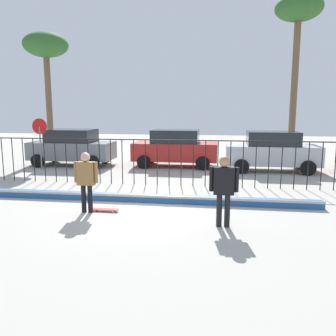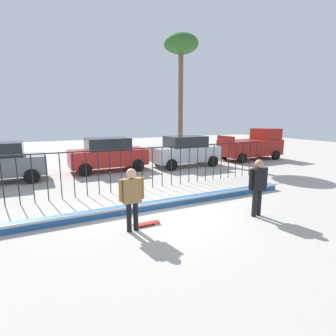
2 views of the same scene
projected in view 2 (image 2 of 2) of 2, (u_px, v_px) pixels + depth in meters
The scene contains 10 objects.
ground_plane at pixel (162, 212), 8.65m from camera, with size 60.00×60.00×0.00m, color #ADA89E.
bowl_coping_ledge at pixel (157, 205), 8.98m from camera, with size 11.00×0.41×0.27m.
perimeter_fence at pixel (132, 165), 11.01m from camera, with size 14.04×0.04×1.79m.
skateboarder at pixel (132, 194), 6.99m from camera, with size 0.70×0.26×1.74m.
skateboard at pixel (146, 224), 7.52m from camera, with size 0.80×0.20×0.07m.
camera_operator at pixel (258, 183), 8.08m from camera, with size 0.73×0.27×1.80m.
parked_car_red at pixel (108, 154), 15.12m from camera, with size 4.30×2.12×1.90m.
parked_car_silver at pixel (185, 151), 16.60m from camera, with size 4.30×2.12×1.90m.
pickup_truck at pixel (253, 145), 19.21m from camera, with size 4.70×2.12×2.24m.
palm_tree_tall at pixel (181, 50), 18.92m from camera, with size 2.51×2.51×8.94m.
Camera 2 is at (-3.48, -7.45, 3.05)m, focal length 28.09 mm.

